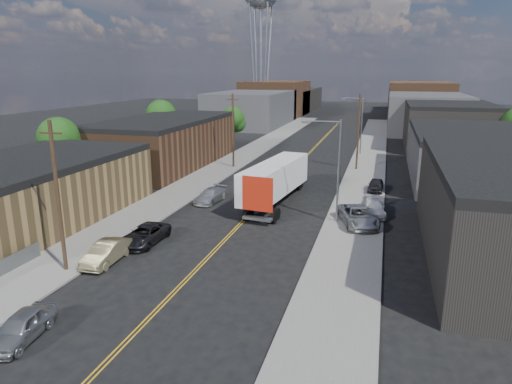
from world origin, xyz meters
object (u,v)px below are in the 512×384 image
Objects in this scene: car_right_lot_b at (373,207)px; car_left_d at (211,195)px; car_left_a at (21,327)px; car_right_lot_a at (358,216)px; semi_truck at (279,177)px; car_right_lot_c at (376,185)px; water_tower at (261,1)px; car_left_b at (106,253)px; car_left_c at (145,235)px.

car_left_d is at bearing 170.27° from car_right_lot_b.
car_left_a is 0.73× the size of car_right_lot_a.
car_right_lot_c is (9.50, 6.09, -1.62)m from semi_truck.
water_tower is 7.95× the size of car_right_lot_b.
car_right_lot_a is (8.38, -6.07, -1.49)m from semi_truck.
car_right_lot_b is (33.00, -82.19, -29.82)m from water_tower.
water_tower is 6.51× the size of car_right_lot_a.
water_tower is at bearing 91.83° from car_left_a.
semi_truck is 2.92× the size of car_right_lot_a.
car_left_d is 1.02× the size of car_right_lot_b.
car_right_lot_c is (17.40, 24.67, 0.07)m from car_left_b.
semi_truck reaches higher than car_left_a.
car_right_lot_a reaches higher than car_left_d.
water_tower is 7.36× the size of car_left_c.
car_right_lot_c is (16.00, 8.48, 0.13)m from car_left_d.
water_tower is 88.79m from car_left_d.
car_left_b is at bearing -87.64° from car_left_d.
semi_truck is at bearing -144.55° from car_right_lot_c.
car_right_lot_b is (16.00, 25.22, 0.11)m from car_left_a.
water_tower is 85.79m from car_right_lot_c.
water_tower is 112.79m from car_left_a.
car_left_a is 0.92× the size of car_left_b.
car_left_a is 26.48m from car_right_lot_a.
car_left_c is (-0.68, 13.41, -0.01)m from car_left_a.
semi_truck is (23.50, -79.44, -28.22)m from water_tower.
car_left_d is (-6.50, -2.39, -1.75)m from semi_truck.
car_left_d is 16.00m from car_right_lot_b.
car_right_lot_a is 12.21m from car_right_lot_c.
semi_truck is 3.57× the size of car_right_lot_b.
car_right_lot_b is at bearing -87.19° from car_right_lot_c.
water_tower reaches higher than car_right_lot_c.
semi_truck is 16.33m from car_left_c.
semi_truck is at bearing 69.75° from car_left_a.
car_right_lot_a reaches higher than car_left_c.
car_right_lot_a is (15.56, 8.49, 0.24)m from car_left_c.
water_tower reaches higher than car_left_b.
semi_truck is 11.40m from car_right_lot_c.
car_left_a is at bearing -82.70° from car_left_d.
car_left_b is 4.09m from car_left_c.
car_right_lot_a is at bearing -6.59° from car_left_d.
car_left_d is at bearing 148.32° from car_right_lot_a.
car_left_a is at bearing -112.35° from car_right_lot_c.
car_right_lot_b is (9.50, -2.75, -1.61)m from semi_truck.
car_left_c is at bearing -109.15° from semi_truck.
water_tower is at bearing 97.28° from car_left_b.
water_tower is 2.23× the size of semi_truck.
car_left_b is 0.96× the size of car_left_d.
water_tower is 9.50× the size of car_right_lot_c.
water_tower is 103.67m from car_left_b.
car_left_a is 0.90× the size of car_right_lot_b.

